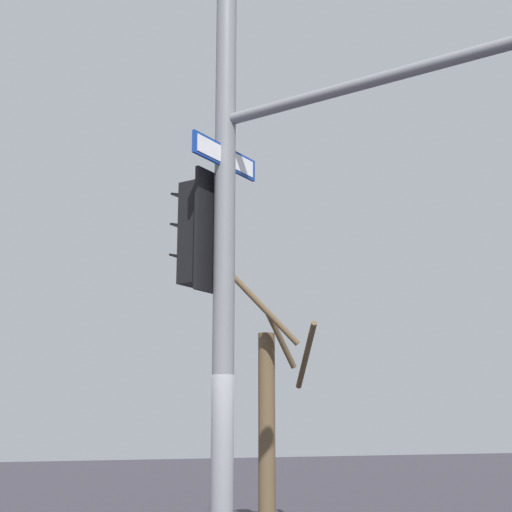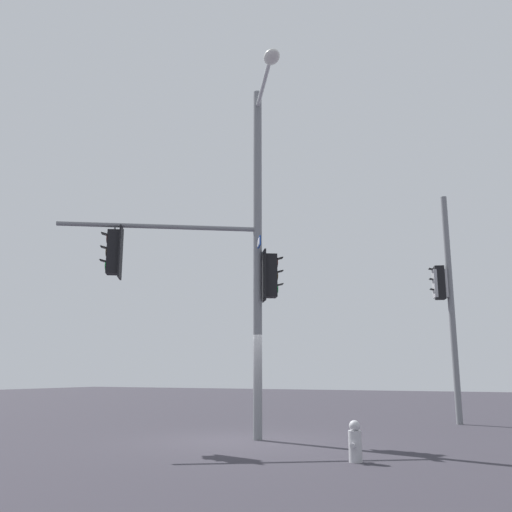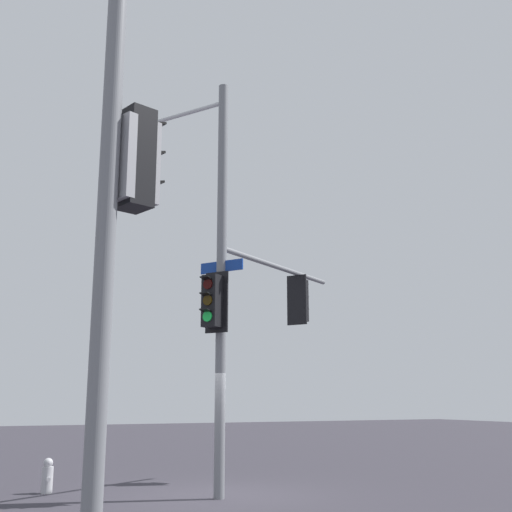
{
  "view_description": "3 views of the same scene",
  "coord_description": "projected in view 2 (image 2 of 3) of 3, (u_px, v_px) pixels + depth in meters",
  "views": [
    {
      "loc": [
        3.03,
        6.74,
        1.99
      ],
      "look_at": [
        0.1,
        0.09,
        3.67
      ],
      "focal_mm": 52.03,
      "sensor_mm": 36.0,
      "label": 1
    },
    {
      "loc": [
        -12.18,
        -6.16,
        1.57
      ],
      "look_at": [
        0.4,
        -0.1,
        4.51
      ],
      "focal_mm": 39.01,
      "sensor_mm": 36.0,
      "label": 2
    },
    {
      "loc": [
        13.18,
        -5.41,
        1.97
      ],
      "look_at": [
        0.92,
        0.38,
        4.96
      ],
      "focal_mm": 45.65,
      "sensor_mm": 36.0,
      "label": 3
    }
  ],
  "objects": [
    {
      "name": "secondary_pole_assembly",
      "position": [
        446.0,
        295.0,
        18.15
      ],
      "size": [
        0.48,
        0.74,
        7.41
      ],
      "rotation": [
        0.0,
        0.0,
        1.95
      ],
      "color": "slate",
      "rests_on": "ground"
    },
    {
      "name": "ground_plane",
      "position": [
        245.0,
        441.0,
        13.03
      ],
      "size": [
        80.0,
        80.0,
        0.0
      ],
      "primitive_type": "plane",
      "color": "#322F37"
    },
    {
      "name": "fire_hydrant",
      "position": [
        355.0,
        442.0,
        10.02
      ],
      "size": [
        0.38,
        0.24,
        0.73
      ],
      "color": "#B2B2B7",
      "rests_on": "ground"
    },
    {
      "name": "main_signal_pole_assembly",
      "position": [
        229.0,
        242.0,
        14.0
      ],
      "size": [
        3.23,
        5.94,
        9.05
      ],
      "rotation": [
        0.0,
        0.0,
        2.14
      ],
      "color": "slate",
      "rests_on": "ground"
    }
  ]
}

